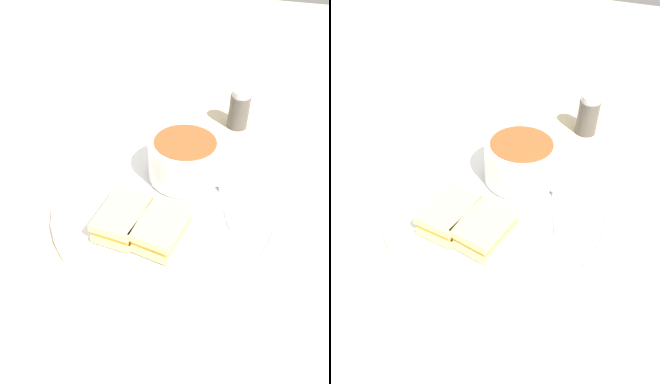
% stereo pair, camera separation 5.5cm
% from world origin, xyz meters
% --- Properties ---
extents(ground_plane, '(2.40, 2.40, 0.00)m').
position_xyz_m(ground_plane, '(0.00, 0.00, 0.00)').
color(ground_plane, beige).
extents(plate, '(0.33, 0.33, 0.02)m').
position_xyz_m(plate, '(0.00, 0.00, 0.01)').
color(plate, white).
rests_on(plate, ground_plane).
extents(soup_bowl, '(0.11, 0.11, 0.07)m').
position_xyz_m(soup_bowl, '(0.01, 0.07, 0.05)').
color(soup_bowl, white).
rests_on(soup_bowl, plate).
extents(spoon, '(0.06, 0.11, 0.01)m').
position_xyz_m(spoon, '(0.07, 0.06, 0.02)').
color(spoon, silver).
rests_on(spoon, plate).
extents(sandwich_half_near, '(0.06, 0.09, 0.03)m').
position_xyz_m(sandwich_half_near, '(-0.04, -0.07, 0.04)').
color(sandwich_half_near, '#DBBC7F').
rests_on(sandwich_half_near, plate).
extents(sandwich_half_far, '(0.07, 0.09, 0.03)m').
position_xyz_m(sandwich_half_far, '(0.02, -0.07, 0.04)').
color(sandwich_half_far, '#DBBC7F').
rests_on(sandwich_half_far, plate).
extents(salt_shaker, '(0.04, 0.04, 0.08)m').
position_xyz_m(salt_shaker, '(0.06, 0.27, 0.04)').
color(salt_shaker, '#4C4742').
rests_on(salt_shaker, ground_plane).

